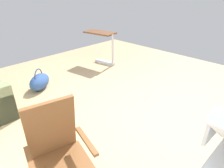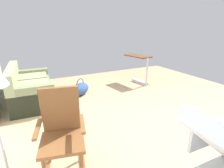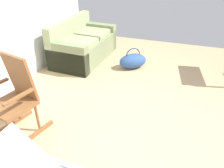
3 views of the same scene
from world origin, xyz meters
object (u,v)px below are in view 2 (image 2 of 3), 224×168
duffel_bag (80,89)px  overbed_table (139,66)px  couch (30,89)px  rocking_chair (62,134)px

duffel_bag → overbed_table: bearing=-85.8°
overbed_table → duffel_bag: bearing=94.2°
overbed_table → couch: bearing=90.7°
overbed_table → duffel_bag: overbed_table is taller
couch → duffel_bag: 1.15m
couch → overbed_table: size_ratio=1.88×
rocking_chair → couch: bearing=5.6°
couch → overbed_table: couch is taller
couch → rocking_chair: size_ratio=1.56×
rocking_chair → duffel_bag: bearing=-21.6°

